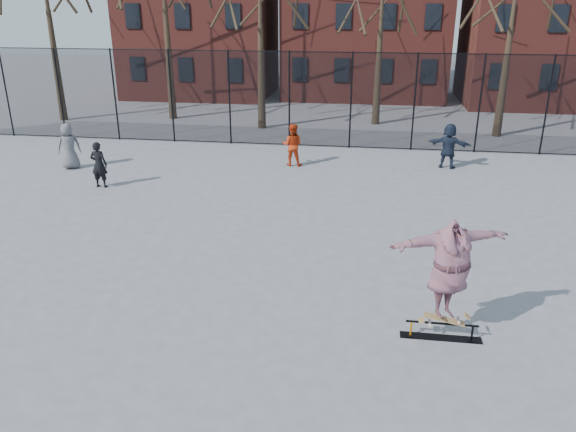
# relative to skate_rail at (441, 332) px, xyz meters

# --- Properties ---
(ground) EXTENTS (100.00, 100.00, 0.00)m
(ground) POSITION_rel_skate_rail_xyz_m (-3.55, 1.23, -0.13)
(ground) COLOR slate
(skate_rail) EXTENTS (1.53, 0.23, 0.34)m
(skate_rail) POSITION_rel_skate_rail_xyz_m (0.00, 0.00, 0.00)
(skate_rail) COLOR black
(skate_rail) RESTS_ON ground
(skateboard) EXTENTS (0.82, 0.20, 0.10)m
(skateboard) POSITION_rel_skate_rail_xyz_m (0.02, 0.00, 0.25)
(skateboard) COLOR #A37241
(skateboard) RESTS_ON skate_rail
(skater) EXTENTS (2.44, 1.57, 1.94)m
(skater) POSITION_rel_skate_rail_xyz_m (0.02, 0.00, 1.27)
(skater) COLOR #553C97
(skater) RESTS_ON skateboard
(bystander_grey) EXTENTS (1.00, 0.91, 1.72)m
(bystander_grey) POSITION_rel_skate_rail_xyz_m (-12.61, 9.62, 0.73)
(bystander_grey) COLOR #5B5A5E
(bystander_grey) RESTS_ON ground
(bystander_black) EXTENTS (0.59, 0.39, 1.57)m
(bystander_black) POSITION_rel_skate_rail_xyz_m (-10.50, 7.67, 0.66)
(bystander_black) COLOR black
(bystander_black) RESTS_ON ground
(bystander_red) EXTENTS (0.80, 0.64, 1.61)m
(bystander_red) POSITION_rel_skate_rail_xyz_m (-4.40, 11.23, 0.67)
(bystander_red) COLOR #B52F10
(bystander_red) RESTS_ON ground
(bystander_navy) EXTENTS (1.65, 0.94, 1.70)m
(bystander_navy) POSITION_rel_skate_rail_xyz_m (1.45, 11.73, 0.72)
(bystander_navy) COLOR #1B2436
(bystander_navy) RESTS_ON ground
(fence) EXTENTS (34.03, 0.07, 4.00)m
(fence) POSITION_rel_skate_rail_xyz_m (-3.56, 14.23, 1.92)
(fence) COLOR black
(fence) RESTS_ON ground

